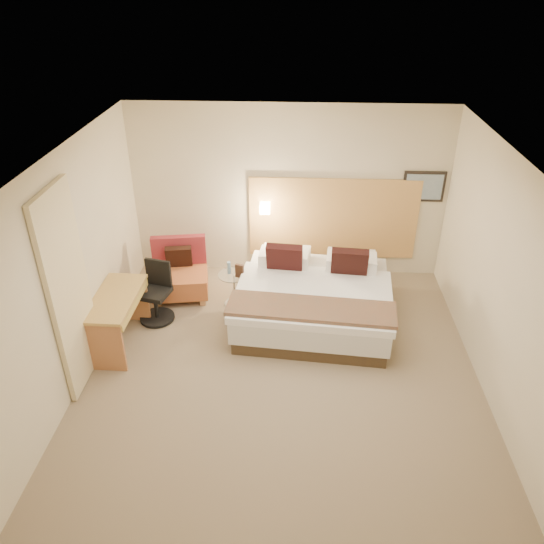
# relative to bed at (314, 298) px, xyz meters

# --- Properties ---
(floor) EXTENTS (4.80, 5.00, 0.02)m
(floor) POSITION_rel_bed_xyz_m (-0.41, -1.14, -0.34)
(floor) COLOR #7F6C55
(floor) RESTS_ON ground
(ceiling) EXTENTS (4.80, 5.00, 0.02)m
(ceiling) POSITION_rel_bed_xyz_m (-0.41, -1.14, 2.38)
(ceiling) COLOR white
(ceiling) RESTS_ON floor
(wall_back) EXTENTS (4.80, 0.02, 2.70)m
(wall_back) POSITION_rel_bed_xyz_m (-0.41, 1.37, 1.02)
(wall_back) COLOR beige
(wall_back) RESTS_ON floor
(wall_front) EXTENTS (4.80, 0.02, 2.70)m
(wall_front) POSITION_rel_bed_xyz_m (-0.41, -3.65, 1.02)
(wall_front) COLOR beige
(wall_front) RESTS_ON floor
(wall_left) EXTENTS (0.02, 5.00, 2.70)m
(wall_left) POSITION_rel_bed_xyz_m (-2.82, -1.14, 1.02)
(wall_left) COLOR beige
(wall_left) RESTS_ON floor
(wall_right) EXTENTS (0.02, 5.00, 2.70)m
(wall_right) POSITION_rel_bed_xyz_m (2.00, -1.14, 1.02)
(wall_right) COLOR beige
(wall_right) RESTS_ON floor
(headboard_panel) EXTENTS (2.60, 0.04, 1.30)m
(headboard_panel) POSITION_rel_bed_xyz_m (0.29, 1.33, 0.62)
(headboard_panel) COLOR #BD8949
(headboard_panel) RESTS_ON wall_back
(art_frame) EXTENTS (0.62, 0.03, 0.47)m
(art_frame) POSITION_rel_bed_xyz_m (1.61, 1.34, 1.17)
(art_frame) COLOR black
(art_frame) RESTS_ON wall_back
(art_canvas) EXTENTS (0.54, 0.01, 0.39)m
(art_canvas) POSITION_rel_bed_xyz_m (1.61, 1.32, 1.17)
(art_canvas) COLOR gray
(art_canvas) RESTS_ON wall_back
(lamp_arm) EXTENTS (0.02, 0.12, 0.02)m
(lamp_arm) POSITION_rel_bed_xyz_m (-0.76, 1.28, 0.82)
(lamp_arm) COLOR white
(lamp_arm) RESTS_ON wall_back
(lamp_shade) EXTENTS (0.15, 0.15, 0.15)m
(lamp_shade) POSITION_rel_bed_xyz_m (-0.76, 1.22, 0.82)
(lamp_shade) COLOR #F4E3BE
(lamp_shade) RESTS_ON wall_back
(curtain) EXTENTS (0.06, 0.90, 2.42)m
(curtain) POSITION_rel_bed_xyz_m (-2.77, -1.39, 0.89)
(curtain) COLOR beige
(curtain) RESTS_ON wall_left
(bottle_a) EXTENTS (0.07, 0.07, 0.18)m
(bottle_a) POSITION_rel_bed_xyz_m (-1.23, 0.32, 0.27)
(bottle_a) COLOR #8FBCDD
(bottle_a) RESTS_ON side_table
(menu_folder) EXTENTS (0.13, 0.08, 0.20)m
(menu_folder) POSITION_rel_bed_xyz_m (-1.06, 0.22, 0.28)
(menu_folder) COLOR #3A2317
(menu_folder) RESTS_ON side_table
(bed) EXTENTS (2.24, 2.20, 1.02)m
(bed) POSITION_rel_bed_xyz_m (0.00, 0.00, 0.00)
(bed) COLOR #3E2F1F
(bed) RESTS_ON floor
(lounge_chair) EXTENTS (0.91, 0.83, 0.86)m
(lounge_chair) POSITION_rel_bed_xyz_m (-2.01, 0.54, 0.01)
(lounge_chair) COLOR #A3794C
(lounge_chair) RESTS_ON floor
(side_table) EXTENTS (0.57, 0.57, 0.51)m
(side_table) POSITION_rel_bed_xyz_m (-1.16, 0.29, -0.05)
(side_table) COLOR silver
(side_table) RESTS_ON floor
(desk) EXTENTS (0.55, 1.17, 0.73)m
(desk) POSITION_rel_bed_xyz_m (-2.53, -0.72, 0.24)
(desk) COLOR tan
(desk) RESTS_ON floor
(desk_chair) EXTENTS (0.59, 0.59, 0.86)m
(desk_chair) POSITION_rel_bed_xyz_m (-2.20, -0.12, 0.02)
(desk_chair) COLOR black
(desk_chair) RESTS_ON floor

